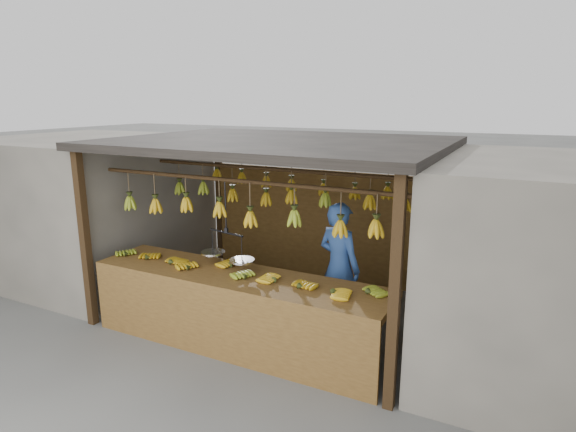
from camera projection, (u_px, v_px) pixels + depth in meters
The scene contains 8 objects.
ground at pixel (279, 309), 6.84m from camera, with size 80.00×80.00×0.00m, color #5B5B57.
stall at pixel (289, 169), 6.66m from camera, with size 4.30×3.30×2.40m.
neighbor_left at pixel (91, 206), 8.14m from camera, with size 3.00×3.00×2.30m, color slate.
counter at pixel (232, 293), 5.58m from camera, with size 3.70×0.84×0.96m.
hanging_bananas at pixel (278, 197), 6.46m from camera, with size 3.54×2.24×0.39m.
balance_scale at pixel (227, 253), 5.78m from camera, with size 0.77×0.38×0.95m.
vendor at pixel (339, 267), 6.08m from camera, with size 0.61×0.40×1.68m, color #3359A5.
bag_bundles at pixel (441, 233), 6.92m from camera, with size 0.08×0.26×1.32m.
Camera 1 is at (2.97, -5.59, 2.91)m, focal length 30.00 mm.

